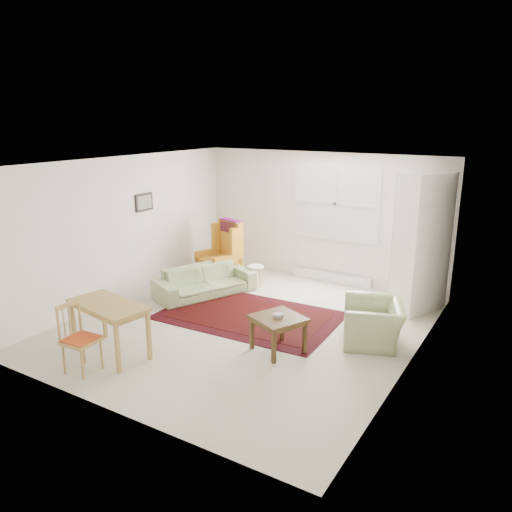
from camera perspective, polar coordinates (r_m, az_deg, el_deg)
The scene contains 10 objects.
room at distance 7.60m, azimuth -0.22°, elevation 1.33°, with size 5.04×5.54×2.51m.
rug at distance 8.19m, azimuth -0.74°, elevation -6.77°, with size 2.82×1.81×0.03m, color black, non-canonical shape.
sofa at distance 9.06m, azimuth -5.87°, elevation -2.24°, with size 1.82×0.71×0.73m, color #859765.
armchair at distance 7.35m, azimuth 13.26°, elevation -6.97°, with size 0.93×0.81×0.72m, color #859765.
wingback_chair at distance 9.76m, azimuth -4.34°, elevation 0.53°, with size 0.69×0.73×1.20m, color #C4821E, non-canonical shape.
coffee_table at distance 6.95m, azimuth 2.53°, elevation -8.86°, with size 0.62×0.62×0.51m, color #432E14, non-canonical shape.
stool at distance 9.49m, azimuth -0.05°, elevation -2.32°, with size 0.31×0.31×0.42m, color white, non-canonical shape.
cabinet at distance 8.54m, azimuth 18.44°, elevation 1.36°, with size 0.48×0.92×2.30m, color white, non-canonical shape.
desk at distance 7.09m, azimuth -16.35°, elevation -8.00°, with size 1.16×0.58×0.73m, color #AA8844, non-canonical shape.
desk_chair at distance 6.70m, azimuth -19.36°, elevation -8.91°, with size 0.39×0.39×0.90m, color #AA8844, non-canonical shape.
Camera 1 is at (3.86, -6.07, 3.13)m, focal length 35.00 mm.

